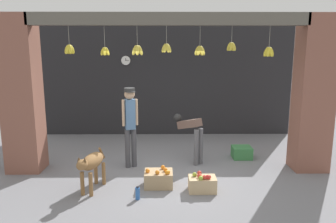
{
  "coord_description": "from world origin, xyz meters",
  "views": [
    {
      "loc": [
        -0.07,
        -6.37,
        2.57
      ],
      "look_at": [
        0.0,
        0.47,
        1.22
      ],
      "focal_mm": 35.0,
      "sensor_mm": 36.0,
      "label": 1
    }
  ],
  "objects_px": {
    "produce_box_green": "(242,152)",
    "water_bottle": "(138,193)",
    "wall_clock": "(126,60)",
    "shopkeeper": "(130,121)",
    "fruit_crate_oranges": "(159,178)",
    "dog": "(92,163)",
    "fruit_crate_apples": "(202,183)",
    "worker_stooping": "(191,132)"
  },
  "relations": [
    {
      "from": "shopkeeper",
      "to": "fruit_crate_apples",
      "type": "bearing_deg",
      "value": 119.89
    },
    {
      "from": "produce_box_green",
      "to": "water_bottle",
      "type": "height_order",
      "value": "produce_box_green"
    },
    {
      "from": "fruit_crate_oranges",
      "to": "wall_clock",
      "type": "bearing_deg",
      "value": 105.02
    },
    {
      "from": "fruit_crate_apples",
      "to": "wall_clock",
      "type": "bearing_deg",
      "value": 114.37
    },
    {
      "from": "dog",
      "to": "wall_clock",
      "type": "distance_m",
      "value": 4.26
    },
    {
      "from": "fruit_crate_oranges",
      "to": "produce_box_green",
      "type": "relative_size",
      "value": 1.19
    },
    {
      "from": "dog",
      "to": "worker_stooping",
      "type": "bearing_deg",
      "value": 143.22
    },
    {
      "from": "produce_box_green",
      "to": "shopkeeper",
      "type": "bearing_deg",
      "value": -167.76
    },
    {
      "from": "produce_box_green",
      "to": "wall_clock",
      "type": "height_order",
      "value": "wall_clock"
    },
    {
      "from": "fruit_crate_oranges",
      "to": "shopkeeper",
      "type": "bearing_deg",
      "value": 121.45
    },
    {
      "from": "fruit_crate_oranges",
      "to": "wall_clock",
      "type": "distance_m",
      "value": 4.37
    },
    {
      "from": "shopkeeper",
      "to": "produce_box_green",
      "type": "relative_size",
      "value": 3.93
    },
    {
      "from": "produce_box_green",
      "to": "dog",
      "type": "bearing_deg",
      "value": -150.76
    },
    {
      "from": "shopkeeper",
      "to": "fruit_crate_oranges",
      "type": "relative_size",
      "value": 3.3
    },
    {
      "from": "shopkeeper",
      "to": "fruit_crate_oranges",
      "type": "distance_m",
      "value": 1.49
    },
    {
      "from": "dog",
      "to": "wall_clock",
      "type": "bearing_deg",
      "value": -167.99
    },
    {
      "from": "fruit_crate_oranges",
      "to": "fruit_crate_apples",
      "type": "height_order",
      "value": "fruit_crate_oranges"
    },
    {
      "from": "fruit_crate_apples",
      "to": "produce_box_green",
      "type": "xyz_separation_m",
      "value": [
        1.14,
        1.8,
        -0.01
      ]
    },
    {
      "from": "shopkeeper",
      "to": "fruit_crate_oranges",
      "type": "height_order",
      "value": "shopkeeper"
    },
    {
      "from": "dog",
      "to": "produce_box_green",
      "type": "xyz_separation_m",
      "value": [
        3.13,
        1.75,
        -0.38
      ]
    },
    {
      "from": "dog",
      "to": "shopkeeper",
      "type": "height_order",
      "value": "shopkeeper"
    },
    {
      "from": "dog",
      "to": "fruit_crate_apples",
      "type": "height_order",
      "value": "dog"
    },
    {
      "from": "worker_stooping",
      "to": "fruit_crate_apples",
      "type": "height_order",
      "value": "worker_stooping"
    },
    {
      "from": "water_bottle",
      "to": "wall_clock",
      "type": "bearing_deg",
      "value": 98.61
    },
    {
      "from": "fruit_crate_oranges",
      "to": "produce_box_green",
      "type": "xyz_separation_m",
      "value": [
        1.93,
        1.57,
        -0.02
      ]
    },
    {
      "from": "produce_box_green",
      "to": "water_bottle",
      "type": "bearing_deg",
      "value": -137.16
    },
    {
      "from": "dog",
      "to": "fruit_crate_oranges",
      "type": "xyz_separation_m",
      "value": [
        1.2,
        0.18,
        -0.37
      ]
    },
    {
      "from": "fruit_crate_apples",
      "to": "wall_clock",
      "type": "distance_m",
      "value": 4.81
    },
    {
      "from": "dog",
      "to": "fruit_crate_oranges",
      "type": "height_order",
      "value": "dog"
    },
    {
      "from": "dog",
      "to": "fruit_crate_apples",
      "type": "xyz_separation_m",
      "value": [
        2.0,
        -0.05,
        -0.37
      ]
    },
    {
      "from": "produce_box_green",
      "to": "wall_clock",
      "type": "distance_m",
      "value": 4.18
    },
    {
      "from": "dog",
      "to": "worker_stooping",
      "type": "height_order",
      "value": "worker_stooping"
    },
    {
      "from": "shopkeeper",
      "to": "worker_stooping",
      "type": "bearing_deg",
      "value": 174.23
    },
    {
      "from": "dog",
      "to": "shopkeeper",
      "type": "relative_size",
      "value": 0.56
    },
    {
      "from": "fruit_crate_oranges",
      "to": "wall_clock",
      "type": "xyz_separation_m",
      "value": [
        -1.0,
        3.73,
        2.04
      ]
    },
    {
      "from": "fruit_crate_apples",
      "to": "wall_clock",
      "type": "xyz_separation_m",
      "value": [
        -1.79,
        3.96,
        2.05
      ]
    },
    {
      "from": "fruit_crate_oranges",
      "to": "water_bottle",
      "type": "height_order",
      "value": "fruit_crate_oranges"
    },
    {
      "from": "dog",
      "to": "shopkeeper",
      "type": "xyz_separation_m",
      "value": [
        0.58,
        1.2,
        0.52
      ]
    },
    {
      "from": "worker_stooping",
      "to": "water_bottle",
      "type": "distance_m",
      "value": 2.23
    },
    {
      "from": "fruit_crate_oranges",
      "to": "fruit_crate_apples",
      "type": "distance_m",
      "value": 0.83
    },
    {
      "from": "wall_clock",
      "to": "worker_stooping",
      "type": "bearing_deg",
      "value": -54.66
    },
    {
      "from": "produce_box_green",
      "to": "water_bottle",
      "type": "xyz_separation_m",
      "value": [
        -2.28,
        -2.12,
        -0.03
      ]
    }
  ]
}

